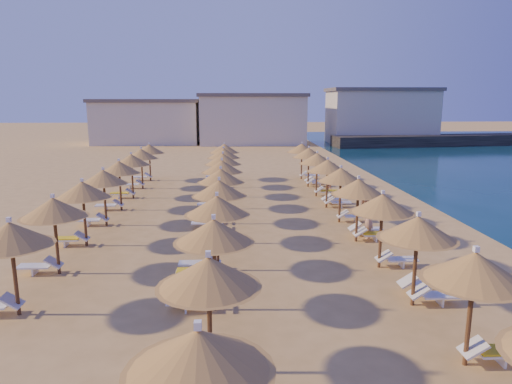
{
  "coord_description": "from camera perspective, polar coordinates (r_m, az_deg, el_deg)",
  "views": [
    {
      "loc": [
        -2.34,
        -21.44,
        6.51
      ],
      "look_at": [
        -0.95,
        4.0,
        1.3
      ],
      "focal_mm": 32.0,
      "sensor_mm": 36.0,
      "label": 1
    }
  ],
  "objects": [
    {
      "name": "beachgoer_a",
      "position": [
        22.27,
        13.87,
        -3.3
      ],
      "size": [
        0.47,
        0.7,
        1.86
      ],
      "primitive_type": "imported",
      "rotation": [
        0.0,
        0.0,
        -1.61
      ],
      "color": "tan",
      "rests_on": "ground"
    },
    {
      "name": "parasol_row_east",
      "position": [
        22.88,
        11.54,
        1.31
      ],
      "size": [
        2.5,
        32.8,
        3.1
      ],
      "color": "brown",
      "rests_on": "ground"
    },
    {
      "name": "beachgoer_b",
      "position": [
        27.72,
        13.4,
        -0.65
      ],
      "size": [
        0.97,
        0.98,
        1.6
      ],
      "primitive_type": "imported",
      "rotation": [
        0.0,
        0.0,
        -0.83
      ],
      "color": "tan",
      "rests_on": "ground"
    },
    {
      "name": "hotel_blocks",
      "position": [
        68.32,
        1.6,
        9.2
      ],
      "size": [
        50.23,
        9.93,
        8.1
      ],
      "color": "beige",
      "rests_on": "ground"
    },
    {
      "name": "ground",
      "position": [
        22.53,
        2.97,
        -5.25
      ],
      "size": [
        220.0,
        220.0,
        0.0
      ],
      "primitive_type": "plane",
      "color": "#E0AF62",
      "rests_on": "ground"
    },
    {
      "name": "jetty",
      "position": [
        69.9,
        21.58,
        6.03
      ],
      "size": [
        30.26,
        7.45,
        1.5
      ],
      "primitive_type": "cube",
      "rotation": [
        0.0,
        0.0,
        0.12
      ],
      "color": "black",
      "rests_on": "ground"
    },
    {
      "name": "loungers",
      "position": [
        23.17,
        -1.84,
        -3.89
      ],
      "size": [
        15.37,
        30.86,
        0.66
      ],
      "color": "white",
      "rests_on": "ground"
    },
    {
      "name": "parasol_row_west",
      "position": [
        22.14,
        -4.52,
        1.17
      ],
      "size": [
        2.5,
        32.8,
        3.1
      ],
      "color": "brown",
      "rests_on": "ground"
    },
    {
      "name": "parasol_row_inland",
      "position": [
        26.29,
        -17.58,
        2.31
      ],
      "size": [
        2.5,
        26.06,
        3.1
      ],
      "color": "brown",
      "rests_on": "ground"
    },
    {
      "name": "beachgoer_c",
      "position": [
        32.68,
        9.14,
        1.29
      ],
      "size": [
        0.8,
        0.96,
        1.54
      ],
      "primitive_type": "imported",
      "rotation": [
        0.0,
        0.0,
        -1.0
      ],
      "color": "tan",
      "rests_on": "ground"
    }
  ]
}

